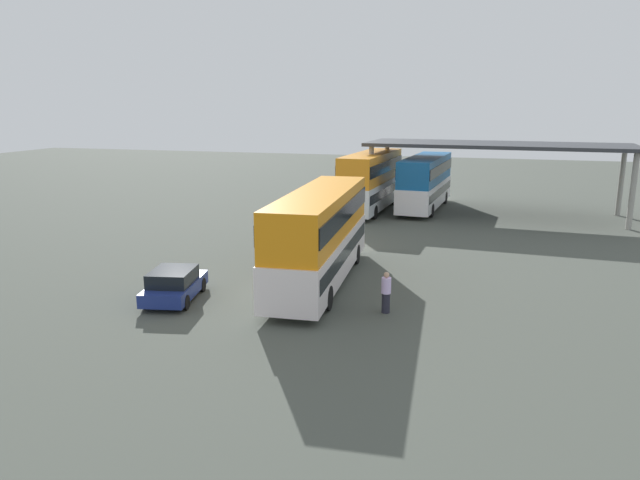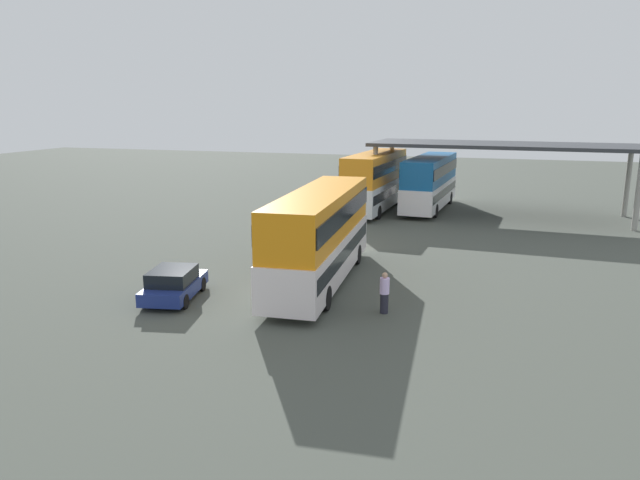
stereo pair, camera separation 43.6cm
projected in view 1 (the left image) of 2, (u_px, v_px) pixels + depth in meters
The scene contains 7 objects.
ground_plane at pixel (281, 300), 24.44m from camera, with size 140.00×140.00×0.00m, color #474C44.
double_decker_main at pixel (320, 233), 26.39m from camera, with size 3.14×11.59×4.22m.
parked_hatchback at pixel (174, 285), 24.34m from camera, with size 2.46×4.03×1.35m.
double_decker_near_canopy at pixel (371, 179), 44.35m from camera, with size 3.09×10.57×4.40m.
double_decker_mid_row at pixel (425, 181), 45.05m from camera, with size 3.20×10.44×4.06m.
depot_canopy at pixel (497, 148), 42.28m from camera, with size 18.88×7.32×5.23m.
pedestrian_waiting at pixel (386, 293), 22.83m from camera, with size 0.38×0.38×1.65m.
Camera 1 is at (8.02, -21.86, 8.02)m, focal length 32.88 mm.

